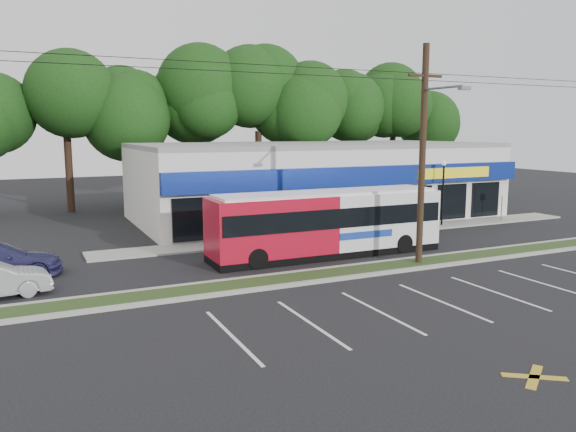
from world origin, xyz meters
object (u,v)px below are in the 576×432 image
at_px(utility_pole, 421,148).
at_px(car_dark, 401,219).
at_px(sign_post, 502,199).
at_px(metrobus, 327,222).
at_px(lamp_post, 443,186).
at_px(pedestrian_a, 427,222).
at_px(pedestrian_b, 420,214).

xyz_separation_m(utility_pole, car_dark, (4.68, 7.57, -4.63)).
height_order(sign_post, metrobus, metrobus).
bearing_deg(metrobus, car_dark, 28.48).
bearing_deg(metrobus, utility_pole, -52.06).
bearing_deg(lamp_post, pedestrian_a, -141.32).
bearing_deg(pedestrian_a, metrobus, -11.35).
distance_m(car_dark, pedestrian_b, 1.50).
relative_size(sign_post, pedestrian_a, 1.20).
bearing_deg(utility_pole, pedestrian_a, 47.37).
bearing_deg(pedestrian_b, sign_post, -171.01).
height_order(metrobus, car_dark, metrobus).
bearing_deg(utility_pole, car_dark, 58.29).
xyz_separation_m(sign_post, metrobus, (-15.93, -4.08, 0.16)).
distance_m(car_dark, pedestrian_a, 2.50).
bearing_deg(pedestrian_b, lamp_post, -163.09).
height_order(car_dark, pedestrian_b, pedestrian_b).
relative_size(lamp_post, sign_post, 1.91).
bearing_deg(utility_pole, sign_post, 30.15).
height_order(utility_pole, pedestrian_b, utility_pole).
bearing_deg(sign_post, metrobus, -165.65).
xyz_separation_m(sign_post, car_dark, (-8.49, -0.07, -0.77)).
xyz_separation_m(metrobus, car_dark, (7.44, 4.00, -0.93)).
relative_size(car_dark, pedestrian_a, 2.47).
bearing_deg(pedestrian_b, pedestrian_a, 67.46).
bearing_deg(sign_post, utility_pole, -149.85).
relative_size(sign_post, pedestrian_b, 1.17).
xyz_separation_m(sign_post, pedestrian_b, (-7.00, -0.07, -0.60)).
height_order(utility_pole, lamp_post, utility_pole).
bearing_deg(sign_post, car_dark, -179.50).
distance_m(metrobus, pedestrian_b, 9.82).
distance_m(lamp_post, metrobus, 11.79).
bearing_deg(pedestrian_b, metrobus, 32.51).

